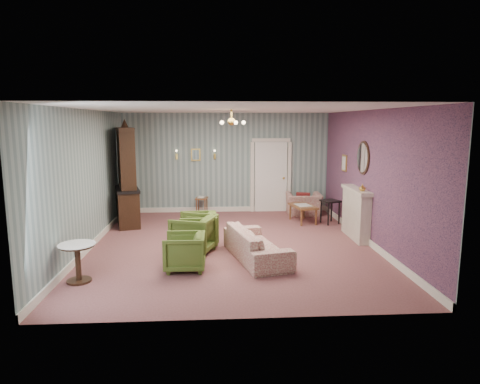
{
  "coord_description": "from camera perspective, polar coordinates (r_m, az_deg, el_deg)",
  "views": [
    {
      "loc": [
        -0.37,
        -8.89,
        2.65
      ],
      "look_at": [
        0.2,
        0.4,
        1.1
      ],
      "focal_mm": 31.7,
      "sensor_mm": 36.0,
      "label": 1
    }
  ],
  "objects": [
    {
      "name": "sconce_right",
      "position": [
        12.37,
        -3.43,
        5.03
      ],
      "size": [
        0.16,
        0.12,
        0.3
      ],
      "primitive_type": null,
      "color": "gold",
      "rests_on": "wall_back"
    },
    {
      "name": "wall_back",
      "position": [
        12.45,
        -1.8,
        3.92
      ],
      "size": [
        6.0,
        0.0,
        6.0
      ],
      "primitive_type": "plane",
      "rotation": [
        1.57,
        0.0,
        0.0
      ],
      "color": "slate",
      "rests_on": "ground"
    },
    {
      "name": "sofa_chintz",
      "position": [
        8.29,
        2.23,
        -6.32
      ],
      "size": [
        1.05,
        2.11,
        0.79
      ],
      "primitive_type": "imported",
      "rotation": [
        0.0,
        0.0,
        1.81
      ],
      "color": "#933B3E",
      "rests_on": "floor"
    },
    {
      "name": "door",
      "position": [
        12.56,
        4.15,
        2.25
      ],
      "size": [
        1.12,
        0.12,
        2.16
      ],
      "primitive_type": null,
      "color": "white",
      "rests_on": "floor"
    },
    {
      "name": "ceiling",
      "position": [
        8.9,
        -1.15,
        11.06
      ],
      "size": [
        7.0,
        7.0,
        0.0
      ],
      "primitive_type": "plane",
      "rotation": [
        3.14,
        0.0,
        0.0
      ],
      "color": "white",
      "rests_on": "ground"
    },
    {
      "name": "mantel_vase",
      "position": [
        9.56,
        16.15,
        0.56
      ],
      "size": [
        0.15,
        0.15,
        0.15
      ],
      "primitive_type": "imported",
      "color": "gold",
      "rests_on": "fireplace"
    },
    {
      "name": "burgundy_cushion",
      "position": [
        12.11,
        8.49,
        -0.97
      ],
      "size": [
        0.41,
        0.28,
        0.39
      ],
      "primitive_type": "cube",
      "rotation": [
        0.17,
        0.0,
        -0.35
      ],
      "color": "maroon",
      "rests_on": "wingback_chair"
    },
    {
      "name": "wall_front",
      "position": [
        5.54,
        0.42,
        -3.07
      ],
      "size": [
        6.0,
        0.0,
        6.0
      ],
      "primitive_type": "plane",
      "rotation": [
        -1.57,
        0.0,
        0.0
      ],
      "color": "slate",
      "rests_on": "ground"
    },
    {
      "name": "floor",
      "position": [
        9.29,
        -1.09,
        -7.13
      ],
      "size": [
        7.0,
        7.0,
        0.0
      ],
      "primitive_type": "plane",
      "color": "brown",
      "rests_on": "ground"
    },
    {
      "name": "pedestal_table",
      "position": [
        7.63,
        -20.97,
        -8.88
      ],
      "size": [
        0.72,
        0.72,
        0.66
      ],
      "primitive_type": null,
      "rotation": [
        0.0,
        0.0,
        0.22
      ],
      "color": "black",
      "rests_on": "floor"
    },
    {
      "name": "olive_chair_a",
      "position": [
        7.76,
        -7.49,
        -7.75
      ],
      "size": [
        0.68,
        0.72,
        0.73
      ],
      "primitive_type": "imported",
      "rotation": [
        0.0,
        0.0,
        -1.58
      ],
      "color": "#4A5F21",
      "rests_on": "floor"
    },
    {
      "name": "wall_right",
      "position": [
        9.58,
        17.12,
        1.84
      ],
      "size": [
        0.0,
        7.0,
        7.0
      ],
      "primitive_type": "plane",
      "rotation": [
        1.57,
        0.0,
        -1.57
      ],
      "color": "slate",
      "rests_on": "ground"
    },
    {
      "name": "wingback_chair",
      "position": [
        12.28,
        8.57,
        -1.12
      ],
      "size": [
        0.99,
        0.67,
        0.84
      ],
      "primitive_type": "imported",
      "rotation": [
        0.0,
        0.0,
        3.09
      ],
      "color": "#933B3E",
      "rests_on": "floor"
    },
    {
      "name": "wall_left",
      "position": [
        9.35,
        -19.82,
        1.52
      ],
      "size": [
        0.0,
        7.0,
        7.0
      ],
      "primitive_type": "plane",
      "rotation": [
        1.57,
        0.0,
        1.57
      ],
      "color": "slate",
      "rests_on": "ground"
    },
    {
      "name": "fireplace",
      "position": [
        10.05,
        15.33,
        -2.77
      ],
      "size": [
        0.3,
        1.4,
        1.16
      ],
      "primitive_type": null,
      "color": "beige",
      "rests_on": "floor"
    },
    {
      "name": "oval_mirror",
      "position": [
        9.9,
        16.2,
        4.45
      ],
      "size": [
        0.04,
        0.76,
        0.84
      ],
      "primitive_type": null,
      "color": "white",
      "rests_on": "wall_right"
    },
    {
      "name": "nesting_table",
      "position": [
        12.28,
        -5.17,
        -1.78
      ],
      "size": [
        0.38,
        0.45,
        0.53
      ],
      "primitive_type": null,
      "rotation": [
        0.0,
        0.0,
        -0.16
      ],
      "color": "brown",
      "rests_on": "floor"
    },
    {
      "name": "dresser",
      "position": [
        11.34,
        -15.1,
        2.43
      ],
      "size": [
        0.95,
        1.68,
        2.66
      ],
      "primitive_type": null,
      "rotation": [
        0.0,
        0.0,
        0.27
      ],
      "color": "black",
      "rests_on": "floor"
    },
    {
      "name": "sconce_left",
      "position": [
        12.41,
        -8.53,
        4.96
      ],
      "size": [
        0.16,
        0.12,
        0.3
      ],
      "primitive_type": null,
      "color": "gold",
      "rests_on": "wall_back"
    },
    {
      "name": "chandelier",
      "position": [
        8.9,
        -1.14,
        9.32
      ],
      "size": [
        0.56,
        0.56,
        0.36
      ],
      "primitive_type": null,
      "color": "gold",
      "rests_on": "ceiling"
    },
    {
      "name": "wall_right_floral",
      "position": [
        9.58,
        17.03,
        1.84
      ],
      "size": [
        0.0,
        7.0,
        7.0
      ],
      "primitive_type": "plane",
      "rotation": [
        1.57,
        0.0,
        -1.57
      ],
      "color": "#A65369",
      "rests_on": "ground"
    },
    {
      "name": "gilt_mirror_back",
      "position": [
        12.4,
        -5.98,
        5.01
      ],
      "size": [
        0.28,
        0.06,
        0.36
      ],
      "primitive_type": null,
      "color": "gold",
      "rests_on": "wall_back"
    },
    {
      "name": "side_table_black",
      "position": [
        11.34,
        12.02,
        -2.64
      ],
      "size": [
        0.54,
        0.54,
        0.63
      ],
      "primitive_type": null,
      "rotation": [
        0.0,
        0.0,
        0.35
      ],
      "color": "black",
      "rests_on": "floor"
    },
    {
      "name": "coffee_table",
      "position": [
        11.4,
        8.45,
        -2.89
      ],
      "size": [
        0.68,
        0.99,
        0.47
      ],
      "primitive_type": null,
      "rotation": [
        0.0,
        0.0,
        0.2
      ],
      "color": "brown",
      "rests_on": "floor"
    },
    {
      "name": "framed_print",
      "position": [
        11.2,
        13.88,
        3.8
      ],
      "size": [
        0.04,
        0.34,
        0.42
      ],
      "primitive_type": null,
      "color": "gold",
      "rests_on": "wall_right"
    },
    {
      "name": "olive_chair_b",
      "position": [
        8.81,
        -6.24,
        -5.31
      ],
      "size": [
        0.98,
        1.01,
        0.83
      ],
      "primitive_type": "imported",
      "rotation": [
        0.0,
        0.0,
        -1.91
      ],
      "color": "#4A5F21",
      "rests_on": "floor"
    },
    {
      "name": "olive_chair_c",
      "position": [
        9.15,
        -5.68,
        -4.84
      ],
      "size": [
        0.77,
        0.81,
        0.8
      ],
      "primitive_type": "imported",
      "rotation": [
        0.0,
        0.0,
        -1.52
      ],
      "color": "#4A5F21",
      "rests_on": "floor"
    }
  ]
}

